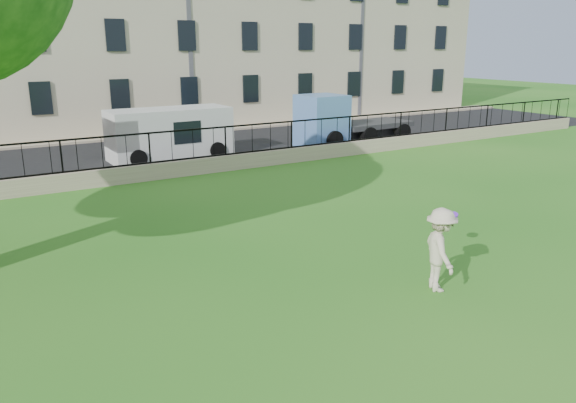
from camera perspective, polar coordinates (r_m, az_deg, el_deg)
ground at (r=10.84m, az=7.03°, el=-10.47°), size 120.00×120.00×0.00m
retaining_wall at (r=20.97m, az=-13.73°, el=2.98°), size 50.00×0.40×0.60m
iron_railing at (r=20.81m, az=-13.88°, el=5.27°), size 50.00×0.05×1.13m
street at (r=25.46m, az=-17.01°, el=4.26°), size 60.00×9.00×0.01m
sidewalk at (r=30.44m, az=-19.58°, el=5.93°), size 60.00×1.40×0.12m
building_row at (r=35.71m, az=-22.72°, el=18.03°), size 56.40×10.40×13.80m
man at (r=11.50m, az=15.20°, el=-4.76°), size 1.04×1.26×1.69m
frisbee at (r=13.25m, az=16.33°, el=-1.29°), size 0.35×0.36×0.12m
white_van at (r=24.63m, az=-11.90°, el=6.76°), size 5.11×2.03×2.14m
blue_truck at (r=28.12m, az=6.63°, el=8.39°), size 5.92×2.25×2.46m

